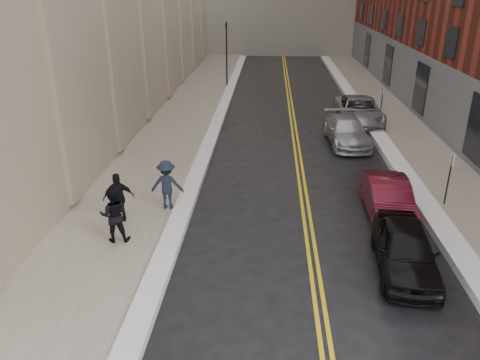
# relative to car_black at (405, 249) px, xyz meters

# --- Properties ---
(ground) EXTENTS (160.00, 160.00, 0.00)m
(ground) POSITION_rel_car_black_xyz_m (-5.20, -3.54, -0.72)
(ground) COLOR black
(ground) RESTS_ON ground
(sidewalk_left) EXTENTS (4.00, 64.00, 0.15)m
(sidewalk_left) POSITION_rel_car_black_xyz_m (-9.70, 12.46, -0.65)
(sidewalk_left) COLOR gray
(sidewalk_left) RESTS_ON ground
(sidewalk_right) EXTENTS (3.00, 64.00, 0.15)m
(sidewalk_right) POSITION_rel_car_black_xyz_m (3.80, 12.46, -0.65)
(sidewalk_right) COLOR gray
(sidewalk_right) RESTS_ON ground
(lane_stripe_a) EXTENTS (0.12, 64.00, 0.01)m
(lane_stripe_a) POSITION_rel_car_black_xyz_m (-2.82, 12.46, -0.72)
(lane_stripe_a) COLOR gold
(lane_stripe_a) RESTS_ON ground
(lane_stripe_b) EXTENTS (0.12, 64.00, 0.01)m
(lane_stripe_b) POSITION_rel_car_black_xyz_m (-2.58, 12.46, -0.72)
(lane_stripe_b) COLOR gold
(lane_stripe_b) RESTS_ON ground
(snow_ridge_left) EXTENTS (0.70, 60.80, 0.26)m
(snow_ridge_left) POSITION_rel_car_black_xyz_m (-7.40, 12.46, -0.59)
(snow_ridge_left) COLOR white
(snow_ridge_left) RESTS_ON ground
(snow_ridge_right) EXTENTS (0.85, 60.80, 0.30)m
(snow_ridge_right) POSITION_rel_car_black_xyz_m (1.95, 12.46, -0.57)
(snow_ridge_right) COLOR white
(snow_ridge_right) RESTS_ON ground
(traffic_signal) EXTENTS (0.18, 0.15, 5.20)m
(traffic_signal) POSITION_rel_car_black_xyz_m (-7.80, 26.46, 2.36)
(traffic_signal) COLOR black
(traffic_signal) RESTS_ON ground
(parking_sign_near) EXTENTS (0.06, 0.35, 2.23)m
(parking_sign_near) POSITION_rel_car_black_xyz_m (2.70, 4.46, 0.63)
(parking_sign_near) COLOR black
(parking_sign_near) RESTS_ON ground
(parking_sign_far) EXTENTS (0.06, 0.35, 2.23)m
(parking_sign_far) POSITION_rel_car_black_xyz_m (2.70, 16.46, 0.63)
(parking_sign_far) COLOR black
(parking_sign_far) RESTS_ON ground
(car_black) EXTENTS (2.08, 4.37, 1.44)m
(car_black) POSITION_rel_car_black_xyz_m (0.00, 0.00, 0.00)
(car_black) COLOR black
(car_black) RESTS_ON ground
(car_maroon) EXTENTS (1.57, 4.29, 1.40)m
(car_maroon) POSITION_rel_car_black_xyz_m (0.30, 3.67, -0.02)
(car_maroon) COLOR #4C0D1A
(car_maroon) RESTS_ON ground
(car_silver_near) EXTENTS (2.34, 5.02, 1.42)m
(car_silver_near) POSITION_rel_car_black_xyz_m (0.00, 12.17, -0.01)
(car_silver_near) COLOR #A1A3A8
(car_silver_near) RESTS_ON ground
(car_silver_far) EXTENTS (2.76, 5.77, 1.59)m
(car_silver_far) POSITION_rel_car_black_xyz_m (1.31, 16.26, 0.07)
(car_silver_far) COLOR gray
(car_silver_far) RESTS_ON ground
(pedestrian_a) EXTENTS (1.03, 0.86, 1.91)m
(pedestrian_a) POSITION_rel_car_black_xyz_m (-9.23, 0.93, 0.39)
(pedestrian_a) COLOR black
(pedestrian_a) RESTS_ON sidewalk_left
(pedestrian_b) EXTENTS (1.26, 0.75, 1.91)m
(pedestrian_b) POSITION_rel_car_black_xyz_m (-8.00, 3.48, 0.39)
(pedestrian_b) COLOR #19202E
(pedestrian_b) RESTS_ON sidewalk_left
(pedestrian_c) EXTENTS (1.17, 0.79, 1.85)m
(pedestrian_c) POSITION_rel_car_black_xyz_m (-9.48, 2.28, 0.35)
(pedestrian_c) COLOR black
(pedestrian_c) RESTS_ON sidewalk_left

